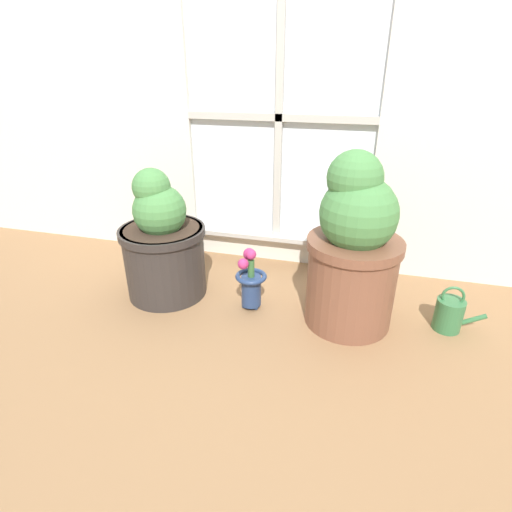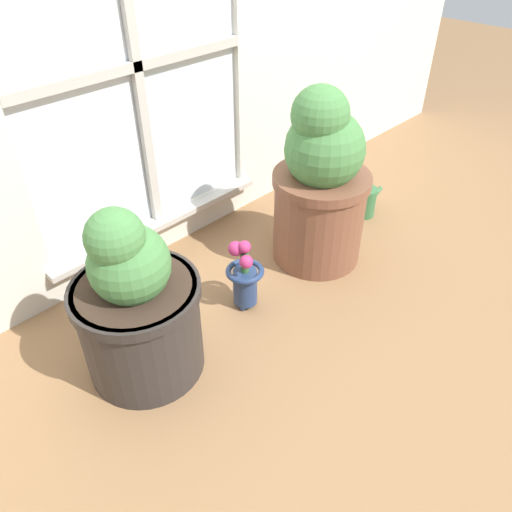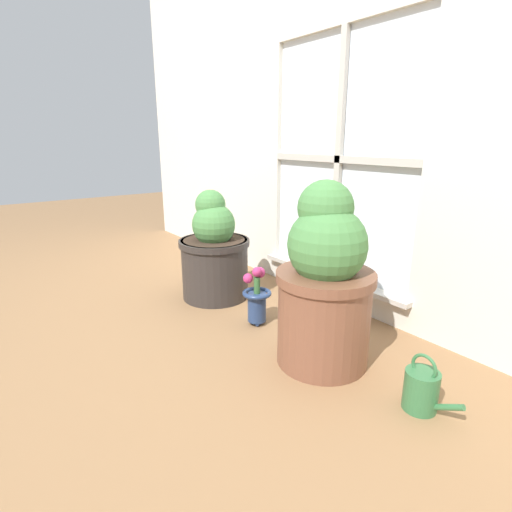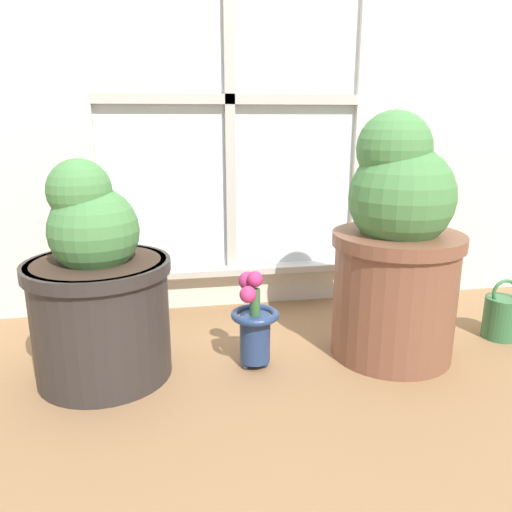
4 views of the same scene
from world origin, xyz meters
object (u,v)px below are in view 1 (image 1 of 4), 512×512
(potted_plant_right, at_px, (354,250))
(watering_can, at_px, (449,314))
(flower_vase, at_px, (250,281))
(potted_plant_left, at_px, (163,245))

(potted_plant_right, relative_size, watering_can, 3.59)
(potted_plant_right, distance_m, watering_can, 0.49)
(potted_plant_right, height_order, flower_vase, potted_plant_right)
(potted_plant_right, bearing_deg, flower_vase, -178.64)
(watering_can, bearing_deg, flower_vase, -176.34)
(flower_vase, bearing_deg, potted_plant_left, 176.76)
(potted_plant_left, relative_size, potted_plant_right, 0.83)
(potted_plant_left, bearing_deg, flower_vase, -3.24)
(potted_plant_right, xyz_separation_m, flower_vase, (-0.43, -0.01, -0.20))
(potted_plant_right, bearing_deg, potted_plant_left, 179.07)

